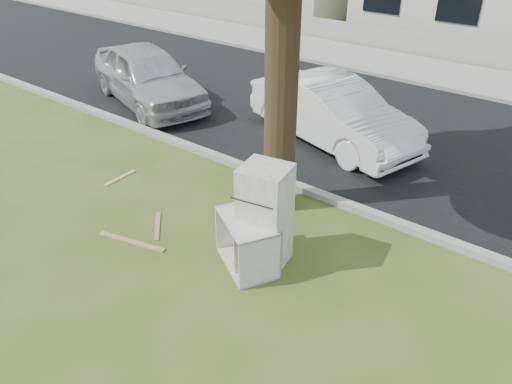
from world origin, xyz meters
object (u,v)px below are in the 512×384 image
Objects in this scene: cabinet at (247,242)px; car_center at (333,112)px; fridge at (265,216)px; car_left at (148,75)px.

cabinet is 0.25× the size of car_center.
fridge is 1.55× the size of cabinet.
car_center is at bearing -61.49° from car_left.
fridge is at bearing 85.11° from cabinet.
cabinet is at bearing -135.57° from fridge.
car_center is (-1.22, 4.53, 0.29)m from cabinet.
car_center is at bearing 135.36° from cabinet.
fridge is 0.37× the size of car_left.
car_left is at bearing 141.01° from fridge.
car_left reaches higher than cabinet.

